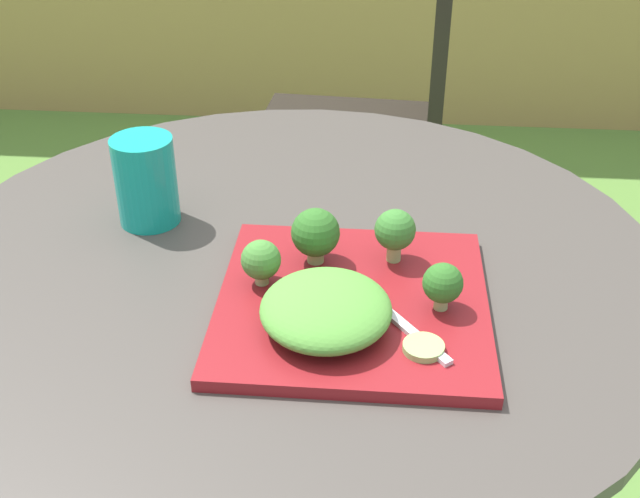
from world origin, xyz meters
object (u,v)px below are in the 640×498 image
object	(u,v)px
salad_plate	(352,303)
drinking_glass	(147,185)
fork	(389,313)
patio_chair	(388,104)

from	to	relation	value
salad_plate	drinking_glass	bearing A→B (deg)	147.79
salad_plate	fork	size ratio (longest dim) A/B	2.12
drinking_glass	fork	xyz separation A→B (m)	(0.30, -0.19, -0.03)
salad_plate	fork	xyz separation A→B (m)	(0.04, -0.03, 0.01)
salad_plate	drinking_glass	size ratio (longest dim) A/B	2.55
salad_plate	drinking_glass	xyz separation A→B (m)	(-0.26, 0.16, 0.04)
patio_chair	drinking_glass	distance (m)	0.96
patio_chair	salad_plate	distance (m)	1.07
salad_plate	fork	world-z (taller)	fork
fork	patio_chair	bearing A→B (deg)	90.28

